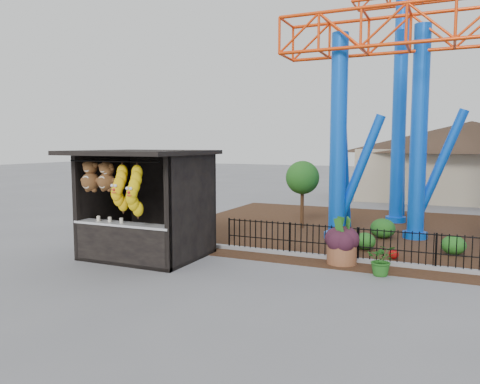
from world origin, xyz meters
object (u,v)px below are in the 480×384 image
at_px(prize_booth, 140,205).
at_px(roller_coaster, 458,53).
at_px(terracotta_planter, 342,254).
at_px(potted_plant, 382,260).

relative_size(prize_booth, roller_coaster, 0.32).
bearing_deg(prize_booth, terracotta_planter, 17.95).
distance_m(prize_booth, potted_plant, 6.79).
bearing_deg(roller_coaster, prize_booth, -137.97).
distance_m(prize_booth, terracotta_planter, 5.85).
height_order(terracotta_planter, potted_plant, potted_plant).
bearing_deg(terracotta_planter, potted_plant, -31.77).
height_order(prize_booth, terracotta_planter, prize_booth).
distance_m(roller_coaster, terracotta_planter, 8.73).
relative_size(roller_coaster, terracotta_planter, 13.57).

